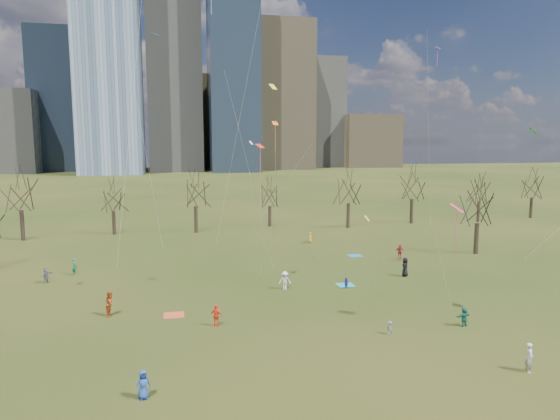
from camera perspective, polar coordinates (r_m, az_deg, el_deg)
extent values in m
plane|color=black|center=(39.62, 3.76, -12.43)|extent=(500.00, 500.00, 0.00)
cube|color=slate|center=(231.53, -19.13, 18.68)|extent=(26.00, 26.00, 118.00)
cube|color=slate|center=(243.09, -11.99, 15.64)|extent=(24.00, 24.00, 95.00)
cube|color=#384C66|center=(235.66, -5.39, 17.26)|extent=(22.00, 22.00, 105.00)
cube|color=#726347|center=(257.71, 0.24, 12.78)|extent=(28.00, 28.00, 72.00)
cube|color=#384C66|center=(261.17, -23.63, 11.30)|extent=(25.00, 25.00, 65.00)
cube|color=slate|center=(278.01, 4.69, 10.94)|extent=(22.00, 22.00, 58.00)
cube|color=#726347|center=(276.33, -9.16, 9.85)|extent=(30.00, 30.00, 48.00)
cube|color=#726347|center=(281.19, 9.88, 7.76)|extent=(30.00, 28.00, 28.00)
cylinder|color=black|center=(78.38, -27.36, -1.55)|extent=(0.55, 0.55, 4.28)
cylinder|color=black|center=(78.11, -18.44, -1.35)|extent=(0.52, 0.52, 3.60)
cylinder|color=black|center=(76.68, -9.58, -1.05)|extent=(0.54, 0.54, 4.05)
cylinder|color=black|center=(81.09, -1.18, -0.71)|extent=(0.51, 0.51, 3.38)
cylinder|color=black|center=(80.41, 7.79, -0.64)|extent=(0.54, 0.54, 3.96)
cylinder|color=black|center=(86.99, 14.79, -0.13)|extent=(0.54, 0.54, 4.14)
cylinder|color=black|center=(92.25, 21.73, -0.18)|extent=(0.52, 0.52, 3.51)
cylinder|color=black|center=(100.94, 26.76, 0.24)|extent=(0.53, 0.53, 3.74)
cylinder|color=black|center=(65.91, 21.52, -3.04)|extent=(0.53, 0.53, 3.83)
cube|color=teal|center=(48.94, 7.49, -8.49)|extent=(1.60, 1.50, 0.03)
cube|color=#2466A8|center=(61.26, 8.57, -5.18)|extent=(1.60, 1.50, 0.03)
cube|color=#C54527|center=(41.41, -12.03, -11.66)|extent=(1.60, 1.50, 0.03)
imported|color=#224393|center=(29.20, -15.37, -18.70)|extent=(0.90, 0.73, 1.60)
imported|color=silver|center=(34.51, 26.62, -14.82)|extent=(0.69, 0.78, 1.79)
imported|color=#A73C17|center=(42.35, -18.80, -10.09)|extent=(0.93, 1.10, 1.97)
imported|color=slate|center=(37.47, 12.44, -13.00)|extent=(0.43, 0.68, 1.00)
imported|color=#FB3B1B|center=(38.34, -7.29, -11.88)|extent=(1.01, 0.88, 1.64)
imported|color=#186E56|center=(40.45, 20.29, -11.37)|extent=(1.44, 0.75, 1.49)
imported|color=black|center=(52.96, 14.11, -6.34)|extent=(1.09, 1.11, 1.94)
imported|color=#2F28AE|center=(47.71, 7.56, -8.29)|extent=(0.61, 0.64, 1.03)
imported|color=silver|center=(46.93, 0.56, -8.06)|extent=(1.21, 0.81, 1.73)
imported|color=#AD1832|center=(60.47, 13.53, -4.66)|extent=(1.07, 0.62, 1.72)
imported|color=slate|center=(54.13, -25.16, -6.75)|extent=(1.19, 1.47, 1.57)
imported|color=orange|center=(68.51, 3.47, -3.15)|extent=(0.68, 0.79, 1.38)
imported|color=#1C7E4B|center=(56.17, -22.45, -5.99)|extent=(0.72, 0.76, 1.74)
plane|color=red|center=(44.20, -2.31, 7.33)|extent=(1.12, 1.09, 0.36)
cylinder|color=silver|center=(41.30, -2.23, -1.01)|extent=(1.13, 6.69, 11.94)
cylinder|color=red|center=(44.24, -2.30, 5.25)|extent=(0.04, 0.04, 2.70)
plane|color=yellow|center=(47.82, -0.81, 13.91)|extent=(1.03, 0.95, 0.55)
cylinder|color=silver|center=(42.29, -3.15, 2.91)|extent=(5.60, 10.01, 17.39)
plane|color=#FA1B5A|center=(38.36, 19.57, 0.21)|extent=(1.38, 1.40, 0.58)
cylinder|color=silver|center=(36.59, 18.00, -6.06)|extent=(4.03, 3.37, 7.54)
cylinder|color=#FA1B5A|center=(38.64, 19.45, -2.57)|extent=(0.04, 0.04, 3.15)
cylinder|color=silver|center=(48.88, -16.55, 11.57)|extent=(4.38, 3.29, 31.55)
cylinder|color=silver|center=(54.46, -4.71, 9.94)|extent=(4.81, 8.33, 28.69)
cylinder|color=silver|center=(60.22, -7.86, 22.27)|extent=(0.04, 0.04, 2.10)
plane|color=green|center=(57.66, 26.94, 8.04)|extent=(1.04, 1.21, 0.68)
plane|color=#317FD0|center=(59.23, -13.99, 18.93)|extent=(1.07, 1.09, 0.30)
cylinder|color=silver|center=(55.87, -15.26, 7.20)|extent=(3.14, 4.56, 23.95)
plane|color=orange|center=(58.28, -0.56, 9.89)|extent=(0.99, 0.87, 0.48)
cylinder|color=silver|center=(54.08, -0.53, 2.41)|extent=(1.75, 8.65, 14.42)
cylinder|color=orange|center=(58.24, -0.56, 8.15)|extent=(0.04, 0.04, 3.00)
plane|color=yellow|center=(40.04, 9.92, -0.94)|extent=(0.65, 0.68, 0.42)
cylinder|color=silver|center=(37.17, 11.05, -6.60)|extent=(1.20, 7.23, 6.30)
plane|color=#F75B8A|center=(76.74, 17.58, 17.30)|extent=(1.04, 1.02, 0.40)
cylinder|color=silver|center=(69.72, 16.65, 7.82)|extent=(6.92, 9.69, 25.41)
cylinder|color=#F75B8A|center=(76.51, 17.54, 16.24)|extent=(0.04, 0.04, 2.40)
plane|color=white|center=(68.33, -3.33, 7.68)|extent=(0.75, 0.78, 0.49)
cylinder|color=silver|center=(65.36, 0.04, 2.35)|extent=(6.47, 7.87, 12.17)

